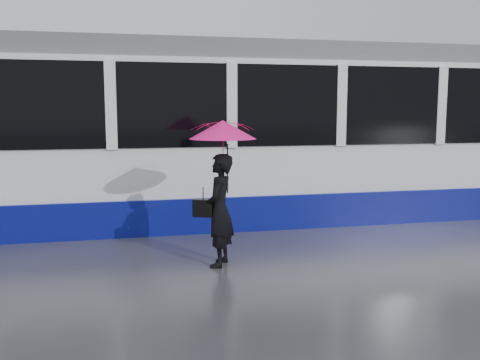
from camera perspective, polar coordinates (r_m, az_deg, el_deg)
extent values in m
plane|color=#2D2D33|center=(8.16, -0.42, -7.62)|extent=(90.00, 90.00, 0.00)
cube|color=#3F3D38|center=(9.85, -2.67, -4.91)|extent=(34.00, 0.07, 0.02)
cube|color=#3F3D38|center=(11.24, -3.98, -3.36)|extent=(34.00, 0.07, 0.02)
cube|color=white|center=(10.48, 0.40, 4.22)|extent=(24.00, 2.40, 2.95)
cube|color=navy|center=(10.62, 0.39, -2.34)|extent=(24.00, 2.56, 0.62)
cube|color=black|center=(10.47, 0.40, 7.91)|extent=(23.00, 2.48, 1.40)
cube|color=#57595E|center=(10.52, 0.40, 13.23)|extent=(23.60, 2.20, 0.35)
imported|color=black|center=(7.28, -2.21, -3.25)|extent=(0.56, 0.66, 1.54)
imported|color=#DB1261|center=(7.18, -1.85, 3.47)|extent=(1.11, 1.12, 0.77)
cone|color=#DB1261|center=(7.17, -1.86, 5.40)|extent=(1.19, 1.19, 0.25)
cylinder|color=black|center=(7.17, -1.86, 6.55)|extent=(0.01, 0.01, 0.06)
cylinder|color=black|center=(7.24, -1.34, 1.21)|extent=(0.02, 0.02, 0.67)
cube|color=black|center=(7.26, -3.94, -3.00)|extent=(0.30, 0.22, 0.24)
cylinder|color=black|center=(7.22, -3.96, -1.37)|extent=(0.01, 0.01, 0.18)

